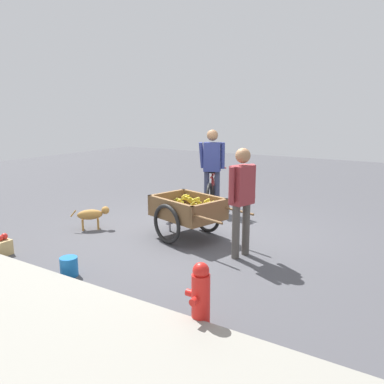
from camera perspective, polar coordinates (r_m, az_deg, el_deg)
The scene contains 8 objects.
ground_plane at distance 6.63m, azimuth 0.43°, elevation -6.23°, with size 24.00×24.00×0.00m, color #47474C.
fruit_cart at distance 6.33m, azimuth -0.58°, elevation -2.93°, with size 1.79×1.18×0.73m.
vendor_person at distance 5.44m, azimuth 7.40°, elevation -0.18°, with size 0.28×0.54×1.57m.
bicycle at distance 8.23m, azimuth 3.10°, elevation -0.12°, with size 0.70×1.57×0.85m.
cyclist_person at distance 7.97m, azimuth 3.00°, elevation 4.38°, with size 0.49×0.32×1.69m.
dog at distance 7.05m, azimuth -14.54°, elevation -3.23°, with size 0.49×0.52×0.40m.
fire_hydrant at distance 3.81m, azimuth 1.26°, elevation -15.09°, with size 0.25×0.25×0.67m.
plastic_bucket at distance 5.23m, azimuth -17.73°, elevation -10.46°, with size 0.22×0.22×0.25m, color #1966B2.
Camera 1 is at (-3.30, 5.37, 2.06)m, focal length 36.06 mm.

